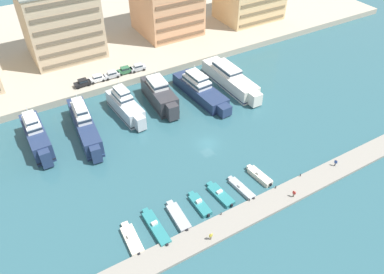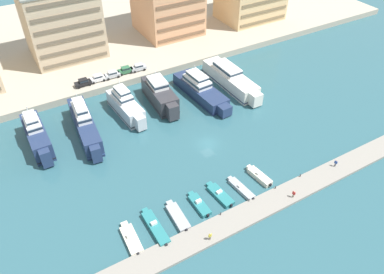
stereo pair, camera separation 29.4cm
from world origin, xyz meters
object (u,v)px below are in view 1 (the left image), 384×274
(motorboat_teal_center, at_px, (220,194))
(yacht_silver_mid_left, at_px, (125,106))
(motorboat_grey_mid_left, at_px, (178,216))
(motorboat_teal_center_left, at_px, (200,204))
(car_silver_mid_left, at_px, (112,74))
(car_white_left, at_px, (97,78))
(car_black_far_left, at_px, (83,83))
(car_silver_center, at_px, (138,67))
(car_green_center_left, at_px, (125,70))
(motorboat_cream_far_left, at_px, (132,239))
(pedestrian_near_edge, at_px, (211,236))
(pedestrian_mid_deck, at_px, (336,162))
(yacht_navy_center, at_px, (200,89))
(yacht_navy_far_left, at_px, (37,136))
(pedestrian_far_side, at_px, (294,193))
(yacht_charcoal_center_left, at_px, (160,95))
(yacht_navy_left, at_px, (84,124))
(yacht_ivory_center_right, at_px, (230,79))
(motorboat_teal_left, at_px, (156,227))
(motorboat_cream_mid_right, at_px, (259,176))
(motorboat_grey_center_right, at_px, (241,188))

(motorboat_teal_center, bearing_deg, yacht_silver_mid_left, 98.94)
(yacht_silver_mid_left, relative_size, motorboat_grey_mid_left, 2.16)
(motorboat_teal_center_left, height_order, car_silver_mid_left, car_silver_mid_left)
(yacht_silver_mid_left, relative_size, car_white_left, 3.74)
(car_silver_mid_left, bearing_deg, motorboat_grey_mid_left, -97.56)
(car_black_far_left, bearing_deg, motorboat_teal_center_left, -82.53)
(yacht_silver_mid_left, relative_size, car_silver_center, 3.71)
(motorboat_grey_mid_left, distance_m, car_green_center_left, 48.23)
(yacht_silver_mid_left, relative_size, motorboat_cream_far_left, 2.21)
(car_green_center_left, height_order, pedestrian_near_edge, car_green_center_left)
(pedestrian_mid_deck, bearing_deg, yacht_navy_center, 105.42)
(yacht_navy_far_left, xyz_separation_m, pedestrian_far_side, (36.22, -38.11, -1.18))
(yacht_charcoal_center_left, distance_m, motorboat_teal_center_left, 33.13)
(yacht_navy_left, xyz_separation_m, yacht_ivory_center_right, (38.36, 0.27, -0.50))
(pedestrian_mid_deck, bearing_deg, pedestrian_near_edge, -176.19)
(car_green_center_left, bearing_deg, yacht_charcoal_center_left, -78.99)
(motorboat_teal_left, height_order, motorboat_grey_mid_left, motorboat_teal_left)
(yacht_navy_far_left, height_order, motorboat_cream_far_left, yacht_navy_far_left)
(yacht_silver_mid_left, xyz_separation_m, yacht_ivory_center_right, (27.95, -2.00, -0.27))
(motorboat_teal_center_left, bearing_deg, car_silver_center, 79.03)
(yacht_navy_left, height_order, motorboat_cream_far_left, yacht_navy_left)
(motorboat_grey_mid_left, bearing_deg, car_black_far_left, 91.83)
(yacht_charcoal_center_left, relative_size, yacht_ivory_center_right, 0.73)
(yacht_navy_left, distance_m, motorboat_cream_far_left, 30.54)
(yacht_silver_mid_left, height_order, car_black_far_left, yacht_silver_mid_left)
(yacht_navy_center, height_order, motorboat_teal_left, yacht_navy_center)
(yacht_navy_center, distance_m, car_black_far_left, 29.35)
(motorboat_cream_mid_right, bearing_deg, pedestrian_mid_deck, -20.17)
(car_silver_mid_left, bearing_deg, yacht_navy_center, -44.56)
(motorboat_cream_mid_right, xyz_separation_m, pedestrian_far_side, (2.00, -7.26, 0.98))
(car_green_center_left, bearing_deg, pedestrian_mid_deck, -66.49)
(motorboat_cream_far_left, relative_size, motorboat_cream_mid_right, 1.11)
(car_black_far_left, xyz_separation_m, pedestrian_mid_deck, (34.07, -51.54, -1.31))
(yacht_navy_center, relative_size, motorboat_teal_center_left, 3.32)
(yacht_ivory_center_right, height_order, motorboat_cream_far_left, yacht_ivory_center_right)
(car_black_far_left, height_order, pedestrian_mid_deck, car_black_far_left)
(motorboat_cream_far_left, height_order, motorboat_grey_mid_left, motorboat_cream_far_left)
(pedestrian_near_edge, bearing_deg, motorboat_cream_far_left, 148.75)
(motorboat_teal_left, bearing_deg, motorboat_grey_center_right, -0.22)
(car_white_left, bearing_deg, pedestrian_far_side, -71.76)
(car_silver_mid_left, xyz_separation_m, pedestrian_near_edge, (-3.92, -53.62, -1.27))
(car_silver_center, bearing_deg, car_black_far_left, -179.90)
(car_black_far_left, bearing_deg, motorboat_grey_mid_left, -88.17)
(yacht_navy_center, height_order, car_green_center_left, yacht_navy_center)
(yacht_navy_far_left, distance_m, car_black_far_left, 21.24)
(pedestrian_mid_deck, bearing_deg, car_silver_center, 110.25)
(motorboat_cream_far_left, distance_m, pedestrian_far_side, 29.53)
(motorboat_grey_center_right, bearing_deg, yacht_ivory_center_right, 58.66)
(yacht_navy_left, relative_size, pedestrian_near_edge, 12.71)
(motorboat_grey_mid_left, distance_m, pedestrian_far_side, 21.18)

